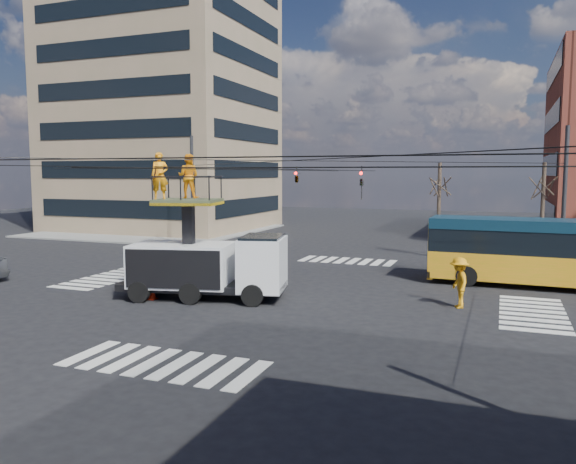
{
  "coord_description": "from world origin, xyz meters",
  "views": [
    {
      "loc": [
        8.75,
        -23.07,
        5.36
      ],
      "look_at": [
        -0.72,
        1.68,
        2.57
      ],
      "focal_mm": 35.0,
      "sensor_mm": 36.0,
      "label": 1
    }
  ],
  "objects_px": {
    "utility_truck": "(207,251)",
    "city_bus": "(566,252)",
    "worker_ground": "(146,263)",
    "traffic_cone": "(152,290)",
    "flagger": "(459,283)"
  },
  "relations": [
    {
      "from": "city_bus",
      "to": "worker_ground",
      "type": "distance_m",
      "value": 19.86
    },
    {
      "from": "traffic_cone",
      "to": "worker_ground",
      "type": "height_order",
      "value": "worker_ground"
    },
    {
      "from": "flagger",
      "to": "city_bus",
      "type": "bearing_deg",
      "value": 123.95
    },
    {
      "from": "utility_truck",
      "to": "traffic_cone",
      "type": "xyz_separation_m",
      "value": [
        -2.13,
        -1.0,
        -1.66
      ]
    },
    {
      "from": "utility_truck",
      "to": "worker_ground",
      "type": "xyz_separation_m",
      "value": [
        -4.45,
        1.95,
        -1.06
      ]
    },
    {
      "from": "city_bus",
      "to": "flagger",
      "type": "relative_size",
      "value": 6.03
    },
    {
      "from": "city_bus",
      "to": "worker_ground",
      "type": "xyz_separation_m",
      "value": [
        -19.0,
        -5.73,
        -0.74
      ]
    },
    {
      "from": "city_bus",
      "to": "flagger",
      "type": "bearing_deg",
      "value": -125.86
    },
    {
      "from": "utility_truck",
      "to": "city_bus",
      "type": "height_order",
      "value": "utility_truck"
    },
    {
      "from": "worker_ground",
      "to": "flagger",
      "type": "bearing_deg",
      "value": -108.97
    },
    {
      "from": "utility_truck",
      "to": "traffic_cone",
      "type": "relative_size",
      "value": 9.49
    },
    {
      "from": "worker_ground",
      "to": "city_bus",
      "type": "bearing_deg",
      "value": -92.7
    },
    {
      "from": "city_bus",
      "to": "worker_ground",
      "type": "height_order",
      "value": "city_bus"
    },
    {
      "from": "traffic_cone",
      "to": "city_bus",
      "type": "bearing_deg",
      "value": 27.51
    },
    {
      "from": "traffic_cone",
      "to": "utility_truck",
      "type": "bearing_deg",
      "value": 25.27
    }
  ]
}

